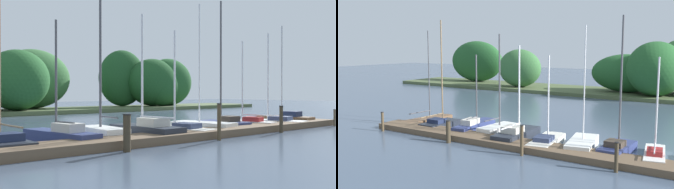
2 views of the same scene
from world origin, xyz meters
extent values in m
cube|color=brown|center=(0.00, 12.34, 0.17)|extent=(23.11, 1.80, 0.35)
cube|color=#4C5B38|center=(0.00, 37.77, 0.20)|extent=(67.21, 8.00, 0.40)
ellipsoid|color=#235628|center=(1.04, 36.19, 3.20)|extent=(5.85, 5.92, 5.60)
ellipsoid|color=#235628|center=(-24.06, 39.02, 3.27)|extent=(8.65, 3.04, 5.73)
ellipsoid|color=#386B38|center=(-15.13, 36.05, 2.74)|extent=(5.79, 3.32, 4.68)
ellipsoid|color=#235628|center=(-2.36, 37.78, 2.51)|extent=(8.01, 3.86, 4.22)
cube|color=brown|center=(-10.24, 14.70, 0.18)|extent=(1.51, 4.06, 0.36)
cube|color=brown|center=(-10.07, 16.48, 0.16)|extent=(0.72, 1.05, 0.30)
cylinder|color=#4C4C51|center=(-10.21, 15.00, 3.52)|extent=(0.07, 0.07, 6.33)
cylinder|color=#4C4C51|center=(-10.29, 14.12, 0.86)|extent=(0.25, 1.97, 0.07)
cube|color=#232833|center=(-8.23, 13.97, 0.21)|extent=(1.40, 2.98, 0.42)
cube|color=#232833|center=(-8.22, 15.31, 0.19)|extent=(0.77, 0.75, 0.35)
cube|color=#1E2847|center=(-8.23, 13.60, 0.55)|extent=(1.05, 0.90, 0.27)
cylinder|color=#7F6647|center=(-8.23, 14.20, 3.87)|extent=(0.09, 0.09, 6.90)
cylinder|color=#7F6647|center=(-8.23, 13.22, 0.97)|extent=(0.08, 2.18, 0.07)
cube|color=navy|center=(-5.72, 14.52, 0.26)|extent=(1.44, 4.20, 0.53)
cube|color=navy|center=(-5.93, 16.36, 0.24)|extent=(0.65, 1.08, 0.45)
cube|color=beige|center=(-5.66, 14.01, 0.70)|extent=(0.87, 1.31, 0.34)
cylinder|color=#4C4C51|center=(-5.76, 14.83, 2.78)|extent=(0.10, 0.10, 4.51)
cylinder|color=#4C4C51|center=(-5.69, 14.25, 0.89)|extent=(0.23, 1.29, 0.09)
cube|color=white|center=(-3.79, 14.42, 0.29)|extent=(1.37, 2.93, 0.58)
cube|color=white|center=(-3.68, 15.70, 0.26)|extent=(0.68, 0.76, 0.49)
cylinder|color=#4C4C51|center=(-3.77, 14.64, 3.46)|extent=(0.11, 0.11, 5.78)
cylinder|color=#4C4C51|center=(-3.83, 13.94, 1.04)|extent=(0.20, 1.54, 0.07)
cube|color=#232833|center=(-1.94, 13.72, 0.29)|extent=(1.44, 3.85, 0.58)
cube|color=#232833|center=(-1.99, 15.44, 0.26)|extent=(0.76, 0.98, 0.50)
cube|color=beige|center=(-1.92, 13.25, 0.77)|extent=(1.03, 1.17, 0.38)
cylinder|color=silver|center=(-1.94, 14.01, 3.11)|extent=(0.10, 0.10, 5.06)
cylinder|color=silver|center=(-1.91, 13.03, 0.99)|extent=(0.16, 2.19, 0.09)
cube|color=silver|center=(0.07, 13.68, 0.19)|extent=(1.83, 3.86, 0.38)
cube|color=silver|center=(-0.19, 15.33, 0.17)|extent=(0.83, 1.03, 0.32)
cube|color=#2D3856|center=(0.15, 13.22, 0.50)|extent=(1.11, 1.25, 0.25)
cylinder|color=silver|center=(0.03, 13.96, 2.74)|extent=(0.09, 0.09, 4.72)
cube|color=white|center=(2.12, 13.98, 0.27)|extent=(1.99, 3.55, 0.53)
cube|color=white|center=(1.81, 15.46, 0.24)|extent=(0.89, 0.97, 0.45)
cylinder|color=silver|center=(2.06, 14.23, 3.64)|extent=(0.07, 0.07, 6.20)
cube|color=navy|center=(4.00, 14.18, 0.24)|extent=(1.33, 3.02, 0.47)
cube|color=navy|center=(4.05, 15.52, 0.21)|extent=(0.70, 0.77, 0.40)
cube|color=#3D3328|center=(3.98, 13.81, 0.62)|extent=(0.95, 0.93, 0.31)
cylinder|color=#4C4C51|center=(4.01, 14.41, 3.84)|extent=(0.11, 0.11, 6.74)
cube|color=white|center=(5.91, 14.07, 0.20)|extent=(1.61, 3.53, 0.39)
cube|color=white|center=(5.62, 15.57, 0.18)|extent=(0.69, 0.94, 0.33)
cube|color=maroon|center=(5.99, 13.65, 0.52)|extent=(0.91, 1.14, 0.26)
cylinder|color=silver|center=(5.86, 14.32, 2.75)|extent=(0.09, 0.09, 4.72)
cylinder|color=silver|center=(6.04, 13.40, 0.77)|extent=(0.46, 2.05, 0.06)
cylinder|color=#4C3D28|center=(-10.64, 11.03, 0.63)|extent=(0.17, 0.17, 1.26)
cylinder|color=black|center=(-10.64, 11.03, 1.28)|extent=(0.19, 0.19, 0.04)
cylinder|color=#3D3323|center=(-4.97, 11.06, 0.65)|extent=(0.27, 0.27, 1.29)
cylinder|color=black|center=(-4.97, 11.06, 1.31)|extent=(0.31, 0.31, 0.04)
cylinder|color=#4C3D28|center=(-0.02, 11.08, 0.79)|extent=(0.17, 0.17, 1.57)
cylinder|color=black|center=(-0.02, 11.08, 1.59)|extent=(0.20, 0.20, 0.04)
cylinder|color=#3D3323|center=(4.90, 11.10, 0.68)|extent=(0.18, 0.18, 1.36)
cylinder|color=black|center=(4.90, 11.10, 1.38)|extent=(0.21, 0.21, 0.04)
camera|label=1|loc=(-13.31, -0.30, 2.10)|focal=42.89mm
camera|label=2|loc=(10.05, -5.97, 5.74)|focal=42.16mm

